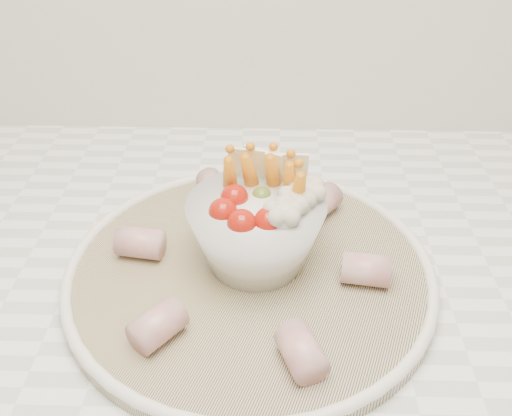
{
  "coord_description": "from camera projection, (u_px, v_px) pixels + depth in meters",
  "views": [
    {
      "loc": [
        0.04,
        0.95,
        1.33
      ],
      "look_at": [
        0.03,
        1.42,
        1.0
      ],
      "focal_mm": 40.0,
      "sensor_mm": 36.0,
      "label": 1
    }
  ],
  "objects": [
    {
      "name": "cured_meat_rolls",
      "position": [
        250.0,
        256.0,
        0.59
      ],
      "size": [
        0.29,
        0.31,
        0.03
      ],
      "color": "#AD4F55",
      "rests_on": "serving_platter"
    },
    {
      "name": "serving_platter",
      "position": [
        250.0,
        271.0,
        0.6
      ],
      "size": [
        0.49,
        0.49,
        0.02
      ],
      "color": "navy",
      "rests_on": "kitchen_counter"
    },
    {
      "name": "veggie_bowl",
      "position": [
        258.0,
        227.0,
        0.58
      ],
      "size": [
        0.14,
        0.14,
        0.12
      ],
      "color": "silver",
      "rests_on": "serving_platter"
    }
  ]
}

